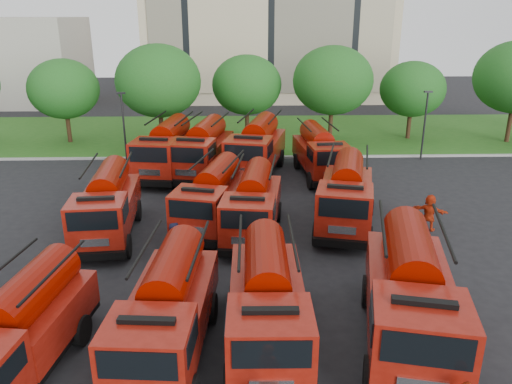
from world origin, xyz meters
TOP-DOWN VIEW (x-y plane):
  - ground at (0.00, 0.00)m, footprint 140.00×140.00m
  - lawn at (0.00, 26.00)m, footprint 70.00×16.00m
  - curb at (0.00, 17.90)m, footprint 70.00×0.30m
  - side_building at (-30.00, 44.00)m, footprint 18.00×12.00m
  - tree_1 at (-16.00, 23.00)m, footprint 5.71×5.71m
  - tree_2 at (-8.00, 21.50)m, footprint 6.72×6.72m
  - tree_3 at (-1.00, 24.00)m, footprint 5.88×5.88m
  - tree_4 at (6.00, 22.50)m, footprint 6.55×6.55m
  - tree_5 at (13.00, 23.50)m, footprint 5.46×5.46m
  - lamp_post_0 at (-10.00, 17.20)m, footprint 0.60×0.25m
  - lamp_post_1 at (12.00, 17.20)m, footprint 0.60×0.25m
  - fire_truck_0 at (-8.08, -6.09)m, footprint 3.11×6.85m
  - fire_truck_1 at (-3.84, -5.08)m, footprint 2.96×7.07m
  - fire_truck_2 at (-0.70, -4.73)m, footprint 2.67×7.03m
  - fire_truck_3 at (3.94, -4.72)m, footprint 4.29×8.11m
  - fire_truck_4 at (-8.02, 4.10)m, footprint 3.07×7.28m
  - fire_truck_5 at (-2.98, 5.21)m, footprint 3.90×7.22m
  - fire_truck_6 at (-0.95, 4.05)m, footprint 3.25×7.13m
  - fire_truck_7 at (3.80, 5.03)m, footprint 4.19×7.74m
  - fire_truck_8 at (-6.52, 13.97)m, footprint 3.75×8.12m
  - fire_truck_9 at (-4.10, 13.80)m, footprint 4.15×8.15m
  - fire_truck_10 at (-0.46, 13.98)m, footprint 4.52×8.43m
  - fire_truck_11 at (3.72, 13.35)m, footprint 3.11×7.29m
  - firefighter_4 at (-4.45, 1.26)m, footprint 0.96×1.05m
  - firefighter_5 at (7.90, 4.27)m, footprint 1.89×1.53m

SIDE VIEW (x-z plane):
  - ground at x=0.00m, z-range 0.00..0.00m
  - firefighter_4 at x=-4.45m, z-range -0.90..0.90m
  - firefighter_5 at x=7.90m, z-range -0.94..0.94m
  - lawn at x=0.00m, z-range 0.00..0.12m
  - curb at x=0.00m, z-range 0.00..0.14m
  - fire_truck_0 at x=-8.08m, z-range 0.01..3.02m
  - fire_truck_5 at x=-2.98m, z-range 0.01..3.13m
  - fire_truck_6 at x=-0.95m, z-range 0.01..3.14m
  - fire_truck_1 at x=-3.84m, z-range 0.01..3.15m
  - fire_truck_2 at x=-0.70m, z-range 0.01..3.19m
  - fire_truck_11 at x=3.72m, z-range 0.01..3.24m
  - fire_truck_4 at x=-8.02m, z-range 0.01..3.24m
  - fire_truck_7 at x=3.80m, z-range 0.01..3.36m
  - fire_truck_3 at x=3.94m, z-range 0.01..3.52m
  - fire_truck_9 at x=-4.10m, z-range 0.01..3.55m
  - fire_truck_8 at x=-6.52m, z-range 0.01..3.57m
  - fire_truck_10 at x=-0.46m, z-range 0.01..3.66m
  - lamp_post_0 at x=-10.00m, z-range 0.34..5.45m
  - lamp_post_1 at x=12.00m, z-range 0.34..5.45m
  - tree_5 at x=13.00m, z-range 1.01..7.69m
  - tree_1 at x=-16.00m, z-range 1.06..8.04m
  - tree_3 at x=-1.00m, z-range 1.09..8.28m
  - side_building at x=-30.00m, z-range 0.00..10.00m
  - tree_4 at x=6.00m, z-range 1.21..9.23m
  - tree_2 at x=-8.00m, z-range 1.25..9.46m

